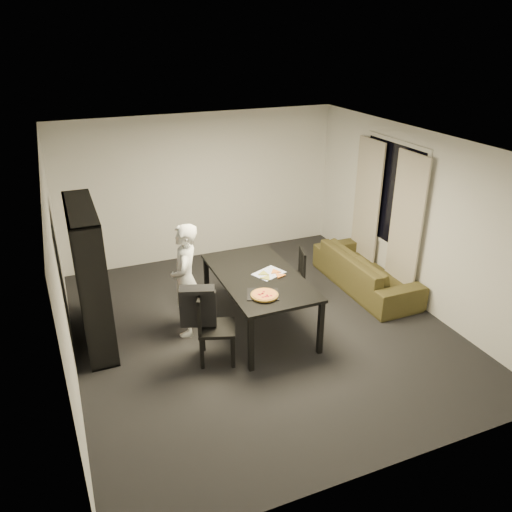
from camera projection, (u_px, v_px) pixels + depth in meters
name	position (u px, v px, depth m)	size (l,w,h in m)	color
room	(261.00, 244.00, 6.55)	(5.01, 5.51, 2.61)	black
window_pane	(392.00, 194.00, 7.83)	(0.02, 1.40, 1.60)	black
window_frame	(392.00, 194.00, 7.83)	(0.03, 1.52, 1.72)	white
curtain_left	(406.00, 227.00, 7.51)	(0.03, 0.70, 2.25)	#BAB19F
curtain_right	(367.00, 206.00, 8.39)	(0.03, 0.70, 2.25)	#BAB19F
bookshelf	(90.00, 276.00, 6.46)	(0.35, 1.50, 1.90)	black
dining_table	(259.00, 280.00, 6.84)	(1.07, 1.92, 0.80)	black
chair_left	(209.00, 322.00, 6.20)	(0.57, 0.57, 0.96)	black
chair_right	(295.00, 273.00, 7.58)	(0.49, 0.49, 0.86)	black
draped_jacket	(198.00, 305.00, 6.09)	(0.46, 0.31, 0.53)	black
person	(186.00, 280.00, 6.69)	(0.58, 0.38, 1.60)	silver
baking_tray	(263.00, 294.00, 6.32)	(0.40, 0.32, 0.01)	black
pepperoni_pizza	(264.00, 295.00, 6.26)	(0.35, 0.35, 0.03)	olive
kitchen_towel	(269.00, 273.00, 6.86)	(0.40, 0.30, 0.01)	white
pizza_slices	(271.00, 275.00, 6.80)	(0.37, 0.31, 0.01)	#C68B3E
sofa	(366.00, 270.00, 8.08)	(2.08, 0.81, 0.61)	#3B3017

